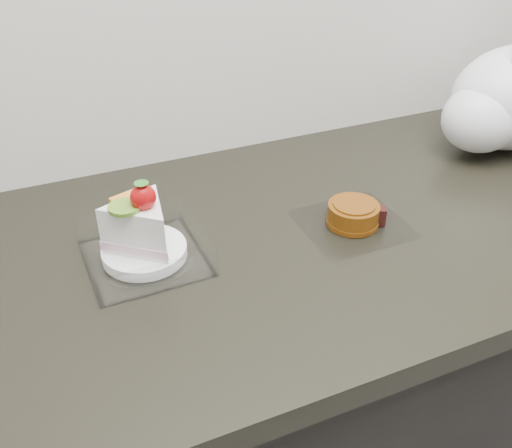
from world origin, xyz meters
TOP-DOWN VIEW (x-y plane):
  - counter at (0.00, 1.69)m, footprint 2.04×0.64m
  - cake_tray at (-0.32, 1.70)m, footprint 0.17×0.17m
  - mooncake_wrap at (0.02, 1.66)m, footprint 0.17×0.16m
  - plastic_bag at (0.44, 1.79)m, footprint 0.35×0.29m

SIDE VIEW (x-z plane):
  - counter at x=0.00m, z-range 0.00..0.90m
  - mooncake_wrap at x=0.02m, z-range 0.90..0.94m
  - cake_tray at x=-0.32m, z-range 0.87..1.00m
  - plastic_bag at x=0.44m, z-range 0.87..1.12m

